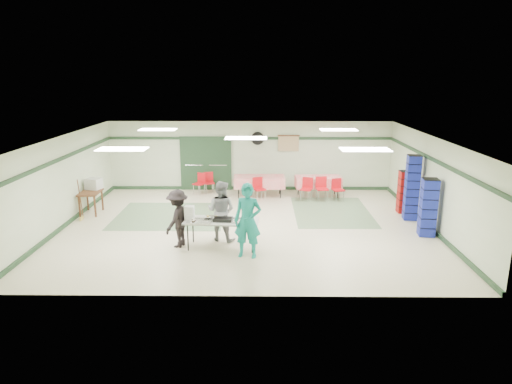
{
  "coord_description": "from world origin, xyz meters",
  "views": [
    {
      "loc": [
        0.44,
        -13.13,
        4.51
      ],
      "look_at": [
        0.29,
        -0.3,
        1.15
      ],
      "focal_mm": 32.0,
      "sensor_mm": 36.0,
      "label": 1
    }
  ],
  "objects_px": {
    "volunteer_grey": "(221,211)",
    "dining_table_a": "(318,181)",
    "office_printer": "(94,184)",
    "chair_c": "(337,187)",
    "chair_b": "(307,187)",
    "broom": "(80,199)",
    "chair_a": "(322,186)",
    "serving_table": "(221,222)",
    "crate_stack_blue_a": "(412,188)",
    "volunteer_teal": "(248,221)",
    "volunteer_dark": "(178,218)",
    "chair_loose_a": "(209,180)",
    "chair_loose_b": "(200,181)",
    "printer_table": "(90,195)",
    "dining_table_b": "(259,181)",
    "crate_stack_red": "(404,192)",
    "crate_stack_blue_b": "(428,208)",
    "chair_d": "(259,186)"
  },
  "relations": [
    {
      "from": "crate_stack_blue_a",
      "to": "dining_table_b",
      "type": "bearing_deg",
      "value": 149.87
    },
    {
      "from": "volunteer_dark",
      "to": "printer_table",
      "type": "relative_size",
      "value": 1.6
    },
    {
      "from": "serving_table",
      "to": "crate_stack_blue_a",
      "type": "distance_m",
      "value": 6.26
    },
    {
      "from": "volunteer_grey",
      "to": "office_printer",
      "type": "xyz_separation_m",
      "value": [
        -4.49,
        2.76,
        0.09
      ]
    },
    {
      "from": "chair_d",
      "to": "crate_stack_red",
      "type": "distance_m",
      "value": 5.03
    },
    {
      "from": "volunteer_teal",
      "to": "office_printer",
      "type": "distance_m",
      "value": 6.57
    },
    {
      "from": "printer_table",
      "to": "chair_loose_b",
      "type": "bearing_deg",
      "value": 35.65
    },
    {
      "from": "volunteer_grey",
      "to": "broom",
      "type": "bearing_deg",
      "value": -1.03
    },
    {
      "from": "volunteer_teal",
      "to": "dining_table_a",
      "type": "xyz_separation_m",
      "value": [
        2.47,
        5.85,
        -0.38
      ]
    },
    {
      "from": "serving_table",
      "to": "chair_loose_a",
      "type": "relative_size",
      "value": 2.49
    },
    {
      "from": "chair_loose_b",
      "to": "office_printer",
      "type": "height_order",
      "value": "office_printer"
    },
    {
      "from": "serving_table",
      "to": "crate_stack_blue_a",
      "type": "relative_size",
      "value": 0.96
    },
    {
      "from": "printer_table",
      "to": "office_printer",
      "type": "xyz_separation_m",
      "value": [
        -0.0,
        0.36,
        0.28
      ]
    },
    {
      "from": "chair_d",
      "to": "crate_stack_blue_b",
      "type": "height_order",
      "value": "crate_stack_blue_b"
    },
    {
      "from": "serving_table",
      "to": "dining_table_a",
      "type": "bearing_deg",
      "value": 62.77
    },
    {
      "from": "serving_table",
      "to": "office_printer",
      "type": "xyz_separation_m",
      "value": [
        -4.55,
        3.33,
        0.21
      ]
    },
    {
      "from": "dining_table_b",
      "to": "chair_loose_b",
      "type": "xyz_separation_m",
      "value": [
        -2.26,
        0.27,
        -0.07
      ]
    },
    {
      "from": "serving_table",
      "to": "chair_loose_a",
      "type": "xyz_separation_m",
      "value": [
        -0.98,
        5.71,
        -0.23
      ]
    },
    {
      "from": "chair_c",
      "to": "chair_d",
      "type": "xyz_separation_m",
      "value": [
        -2.86,
        0.0,
        0.02
      ]
    },
    {
      "from": "chair_a",
      "to": "chair_b",
      "type": "xyz_separation_m",
      "value": [
        -0.53,
        -0.01,
        -0.02
      ]
    },
    {
      "from": "chair_c",
      "to": "crate_stack_blue_a",
      "type": "relative_size",
      "value": 0.39
    },
    {
      "from": "chair_loose_b",
      "to": "chair_loose_a",
      "type": "bearing_deg",
      "value": 65.63
    },
    {
      "from": "volunteer_teal",
      "to": "volunteer_dark",
      "type": "relative_size",
      "value": 1.22
    },
    {
      "from": "chair_d",
      "to": "chair_loose_b",
      "type": "bearing_deg",
      "value": 134.3
    },
    {
      "from": "dining_table_a",
      "to": "crate_stack_red",
      "type": "bearing_deg",
      "value": -41.7
    },
    {
      "from": "crate_stack_blue_b",
      "to": "office_printer",
      "type": "height_order",
      "value": "crate_stack_blue_b"
    },
    {
      "from": "dining_table_a",
      "to": "office_printer",
      "type": "height_order",
      "value": "office_printer"
    },
    {
      "from": "dining_table_b",
      "to": "chair_d",
      "type": "height_order",
      "value": "chair_d"
    },
    {
      "from": "dining_table_a",
      "to": "chair_a",
      "type": "xyz_separation_m",
      "value": [
        0.06,
        -0.57,
        -0.04
      ]
    },
    {
      "from": "printer_table",
      "to": "chair_c",
      "type": "bearing_deg",
      "value": 9.31
    },
    {
      "from": "volunteer_grey",
      "to": "dining_table_a",
      "type": "bearing_deg",
      "value": -104.89
    },
    {
      "from": "chair_d",
      "to": "chair_b",
      "type": "bearing_deg",
      "value": -24.91
    },
    {
      "from": "chair_b",
      "to": "broom",
      "type": "distance_m",
      "value": 7.7
    },
    {
      "from": "office_printer",
      "to": "printer_table",
      "type": "bearing_deg",
      "value": -75.81
    },
    {
      "from": "chair_a",
      "to": "crate_stack_red",
      "type": "xyz_separation_m",
      "value": [
        2.51,
        -1.48,
        0.17
      ]
    },
    {
      "from": "crate_stack_red",
      "to": "volunteer_teal",
      "type": "bearing_deg",
      "value": -142.95
    },
    {
      "from": "serving_table",
      "to": "broom",
      "type": "height_order",
      "value": "broom"
    },
    {
      "from": "chair_a",
      "to": "broom",
      "type": "distance_m",
      "value": 8.21
    },
    {
      "from": "serving_table",
      "to": "chair_loose_b",
      "type": "height_order",
      "value": "chair_loose_b"
    },
    {
      "from": "dining_table_b",
      "to": "chair_d",
      "type": "relative_size",
      "value": 2.24
    },
    {
      "from": "chair_loose_a",
      "to": "crate_stack_blue_a",
      "type": "distance_m",
      "value": 7.49
    },
    {
      "from": "chair_c",
      "to": "chair_d",
      "type": "distance_m",
      "value": 2.86
    },
    {
      "from": "chair_b",
      "to": "broom",
      "type": "relative_size",
      "value": 0.64
    },
    {
      "from": "chair_loose_a",
      "to": "chair_loose_b",
      "type": "xyz_separation_m",
      "value": [
        -0.3,
        -0.21,
        0.01
      ]
    },
    {
      "from": "chair_b",
      "to": "chair_loose_a",
      "type": "xyz_separation_m",
      "value": [
        -3.68,
        1.05,
        -0.03
      ]
    },
    {
      "from": "volunteer_grey",
      "to": "crate_stack_blue_a",
      "type": "distance_m",
      "value": 6.11
    },
    {
      "from": "chair_d",
      "to": "crate_stack_blue_a",
      "type": "xyz_separation_m",
      "value": [
        4.8,
        -2.19,
        0.52
      ]
    },
    {
      "from": "volunteer_teal",
      "to": "crate_stack_blue_a",
      "type": "xyz_separation_m",
      "value": [
        5.04,
        3.08,
        0.08
      ]
    },
    {
      "from": "office_printer",
      "to": "chair_c",
      "type": "bearing_deg",
      "value": 23.23
    },
    {
      "from": "chair_d",
      "to": "printer_table",
      "type": "xyz_separation_m",
      "value": [
        -5.5,
        -1.69,
        0.13
      ]
    }
  ]
}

